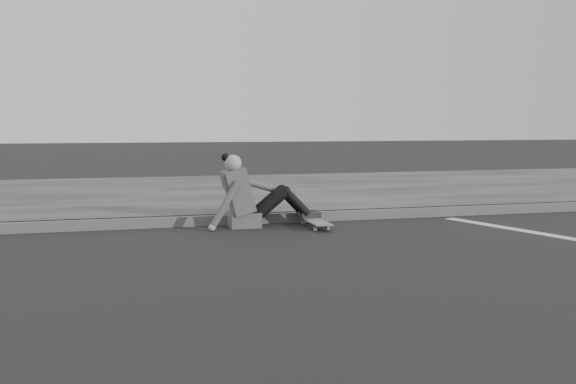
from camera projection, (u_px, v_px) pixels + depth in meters
name	position (u px, v px, depth m)	size (l,w,h in m)	color
ground	(244.00, 273.00, 5.26)	(80.00, 80.00, 0.00)	black
curb	(204.00, 220.00, 7.73)	(24.00, 0.16, 0.12)	#505050
sidewalk	(180.00, 194.00, 10.64)	(24.00, 6.00, 0.12)	#3C3C3C
skateboard	(315.00, 221.00, 7.59)	(0.20, 0.78, 0.09)	#989893
seated_woman	(250.00, 197.00, 7.61)	(1.38, 0.46, 0.88)	#4D4E50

